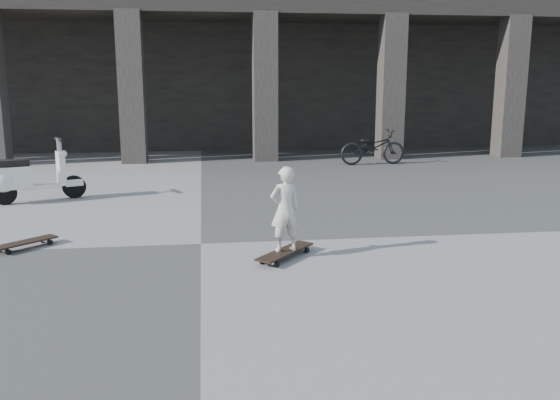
{
  "coord_description": "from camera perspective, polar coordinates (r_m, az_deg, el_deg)",
  "views": [
    {
      "loc": [
        0.06,
        -7.91,
        2.2
      ],
      "look_at": [
        1.05,
        -0.32,
        0.65
      ],
      "focal_mm": 38.0,
      "sensor_mm": 36.0,
      "label": 1
    }
  ],
  "objects": [
    {
      "name": "ground",
      "position": [
        8.21,
        -7.62,
        -4.2
      ],
      "size": [
        90.0,
        90.0,
        0.0
      ],
      "primitive_type": "plane",
      "color": "#454543",
      "rests_on": "ground"
    },
    {
      "name": "colonnade",
      "position": [
        21.69,
        -7.8,
        13.54
      ],
      "size": [
        28.0,
        8.82,
        6.0
      ],
      "color": "black",
      "rests_on": "ground"
    },
    {
      "name": "longboard",
      "position": [
        7.46,
        0.5,
        -5.05
      ],
      "size": [
        0.84,
        0.93,
        0.1
      ],
      "rotation": [
        0.0,
        0.0,
        0.87
      ],
      "color": "black",
      "rests_on": "ground"
    },
    {
      "name": "skateboard_spare",
      "position": [
        8.59,
        -23.28,
        -3.81
      ],
      "size": [
        0.75,
        0.74,
        0.1
      ],
      "rotation": [
        0.0,
        0.0,
        0.78
      ],
      "color": "black",
      "rests_on": "ground"
    },
    {
      "name": "child",
      "position": [
        7.32,
        0.51,
        -0.88
      ],
      "size": [
        0.44,
        0.34,
        1.07
      ],
      "primitive_type": "imported",
      "rotation": [
        0.0,
        0.0,
        3.38
      ],
      "color": "beige",
      "rests_on": "longboard"
    },
    {
      "name": "scooter",
      "position": [
        11.73,
        -23.56,
        1.95
      ],
      "size": [
        1.56,
        0.88,
        1.15
      ],
      "rotation": [
        0.0,
        0.0,
        0.41
      ],
      "color": "black",
      "rests_on": "ground"
    },
    {
      "name": "bicycle",
      "position": [
        15.93,
        8.92,
        5.04
      ],
      "size": [
        1.79,
        0.72,
        0.92
      ],
      "primitive_type": "imported",
      "rotation": [
        0.0,
        0.0,
        1.63
      ],
      "color": "black",
      "rests_on": "ground"
    }
  ]
}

